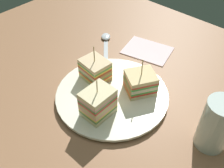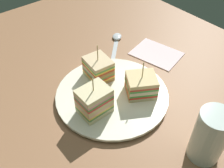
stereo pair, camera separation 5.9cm
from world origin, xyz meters
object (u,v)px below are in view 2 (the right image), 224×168
(spoon, at_px, (117,39))
(drinking_glass, at_px, (208,139))
(sandwich_wedge_0, at_px, (98,69))
(sandwich_wedge_1, at_px, (94,101))
(plate, at_px, (112,95))
(napkin, at_px, (156,53))
(sandwich_wedge_2, at_px, (141,85))

(spoon, distance_m, drinking_glass, 0.43)
(sandwich_wedge_0, relative_size, sandwich_wedge_1, 1.00)
(plate, xyz_separation_m, napkin, (0.05, -0.21, -0.01))
(sandwich_wedge_0, relative_size, napkin, 0.73)
(sandwich_wedge_1, bearing_deg, plate, 16.27)
(sandwich_wedge_1, distance_m, napkin, 0.29)
(plate, height_order, sandwich_wedge_0, sandwich_wedge_0)
(napkin, bearing_deg, sandwich_wedge_2, 120.37)
(plate, bearing_deg, napkin, -76.72)
(plate, xyz_separation_m, spoon, (0.18, -0.17, -0.00))
(spoon, distance_m, napkin, 0.13)
(sandwich_wedge_0, distance_m, sandwich_wedge_1, 0.12)
(drinking_glass, bearing_deg, sandwich_wedge_0, 4.90)
(sandwich_wedge_0, bearing_deg, sandwich_wedge_1, -35.84)
(napkin, bearing_deg, spoon, 19.11)
(napkin, height_order, drinking_glass, drinking_glass)
(plate, relative_size, sandwich_wedge_2, 2.91)
(sandwich_wedge_2, bearing_deg, plate, -6.98)
(sandwich_wedge_1, xyz_separation_m, sandwich_wedge_2, (-0.02, -0.12, -0.01))
(sandwich_wedge_0, relative_size, spoon, 0.86)
(sandwich_wedge_0, bearing_deg, napkin, 90.93)
(spoon, bearing_deg, plate, -176.51)
(plate, bearing_deg, drinking_glass, -170.93)
(sandwich_wedge_1, distance_m, spoon, 0.31)
(plate, distance_m, sandwich_wedge_0, 0.08)
(plate, height_order, spoon, plate)
(sandwich_wedge_0, height_order, sandwich_wedge_2, sandwich_wedge_0)
(spoon, bearing_deg, drinking_glass, -150.68)
(plate, height_order, napkin, plate)
(spoon, relative_size, napkin, 0.85)
(napkin, bearing_deg, drinking_glass, 148.76)
(spoon, bearing_deg, napkin, -114.24)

